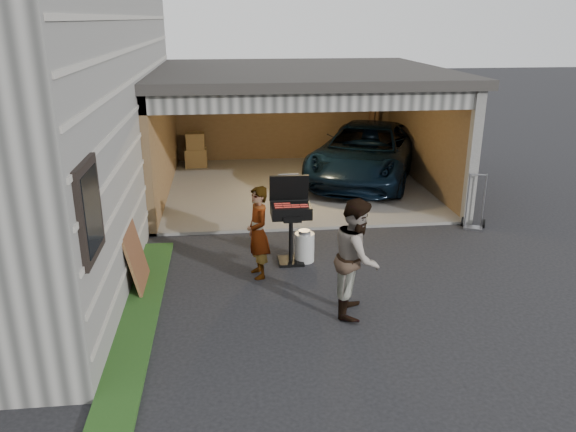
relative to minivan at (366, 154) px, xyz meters
name	(u,v)px	position (x,y,z in m)	size (l,w,h in m)	color
ground	(302,321)	(-2.60, -6.90, -0.70)	(80.00, 80.00, 0.00)	black
groundcover_strip	(125,373)	(-4.85, -7.90, -0.67)	(0.50, 8.00, 0.06)	#193814
garage	(296,110)	(-1.84, -0.11, 1.17)	(6.80, 6.30, 2.90)	#605E59
minivan	(366,154)	(0.00, 0.00, 0.00)	(2.33, 5.04, 1.40)	black
woman	(258,233)	(-3.10, -5.36, 0.06)	(0.55, 0.36, 1.52)	silver
man	(357,257)	(-1.80, -6.70, 0.15)	(0.83, 0.64, 1.70)	#4D311E
bbq_grill	(291,213)	(-2.52, -4.86, 0.18)	(0.67, 0.59, 1.49)	black
propane_tank	(304,247)	(-2.28, -4.85, -0.45)	(0.34, 0.34, 0.51)	#BBBCB7
plywood_panel	(136,257)	(-5.00, -5.57, -0.18)	(0.04, 0.94, 1.05)	#502B1B
hand_truck	(474,218)	(1.33, -3.61, -0.49)	(0.51, 0.47, 1.11)	slate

